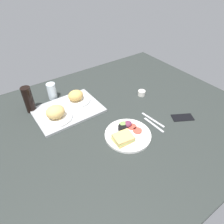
% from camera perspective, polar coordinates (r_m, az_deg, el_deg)
% --- Properties ---
extents(ground_plane, '(1.90, 1.50, 0.03)m').
position_cam_1_polar(ground_plane, '(1.35, 0.03, -2.77)').
color(ground_plane, '#282D2B').
extents(serving_tray, '(0.45, 0.34, 0.02)m').
position_cam_1_polar(serving_tray, '(1.45, -12.46, 0.55)').
color(serving_tray, '#9EA0A3').
rests_on(serving_tray, ground_plane).
extents(bread_plate_near, '(0.20, 0.20, 0.10)m').
position_cam_1_polar(bread_plate_near, '(1.36, -15.67, -0.50)').
color(bread_plate_near, white).
rests_on(bread_plate_near, serving_tray).
extents(bread_plate_far, '(0.19, 0.19, 0.09)m').
position_cam_1_polar(bread_plate_far, '(1.49, -10.16, 4.11)').
color(bread_plate_far, white).
rests_on(bread_plate_far, serving_tray).
extents(plate_with_salad, '(0.28, 0.28, 0.05)m').
position_cam_1_polar(plate_with_salad, '(1.23, 4.19, -6.22)').
color(plate_with_salad, white).
rests_on(plate_with_salad, ground_plane).
extents(drinking_glass, '(0.07, 0.07, 0.12)m').
position_cam_1_polar(drinking_glass, '(1.58, -16.75, 5.74)').
color(drinking_glass, silver).
rests_on(drinking_glass, ground_plane).
extents(soda_bottle, '(0.06, 0.06, 0.19)m').
position_cam_1_polar(soda_bottle, '(1.48, -22.67, 3.26)').
color(soda_bottle, black).
rests_on(soda_bottle, ground_plane).
extents(espresso_cup, '(0.06, 0.06, 0.04)m').
position_cam_1_polar(espresso_cup, '(1.59, 8.44, 5.37)').
color(espresso_cup, silver).
rests_on(espresso_cup, ground_plane).
extents(fork, '(0.02, 0.17, 0.01)m').
position_cam_1_polar(fork, '(1.33, 11.80, -3.55)').
color(fork, '#B7B7BC').
rests_on(fork, ground_plane).
extents(knife, '(0.03, 0.19, 0.01)m').
position_cam_1_polar(knife, '(1.37, 11.54, -2.14)').
color(knife, '#B7B7BC').
rests_on(knife, ground_plane).
extents(cell_phone, '(0.16, 0.13, 0.01)m').
position_cam_1_polar(cell_phone, '(1.44, 19.44, -1.41)').
color(cell_phone, black).
rests_on(cell_phone, ground_plane).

